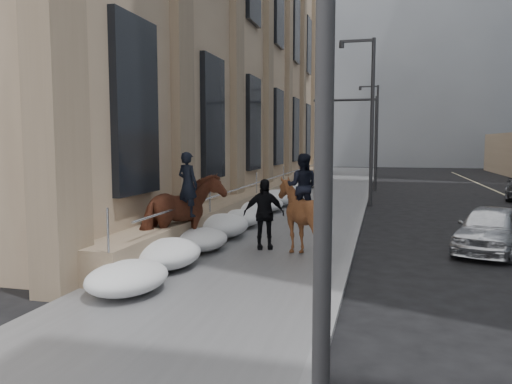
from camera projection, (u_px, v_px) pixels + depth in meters
ground at (226, 277)px, 11.48m from camera, size 140.00×140.00×0.00m
sidewalk at (298, 214)px, 21.12m from camera, size 5.00×80.00×0.12m
curb at (361, 216)px, 20.48m from camera, size 0.24×80.00×0.12m
limestone_building at (242, 49)px, 31.14m from camera, size 6.10×44.00×18.00m
bg_building_mid at (389, 61)px, 66.99m from camera, size 30.00×12.00×28.00m
bg_building_far at (325, 100)px, 81.41m from camera, size 24.00×12.00×20.00m
streetlight_mid at (369, 111)px, 23.86m from camera, size 1.71×0.24×8.00m
streetlight_far at (375, 125)px, 43.15m from camera, size 1.71×0.24×8.00m
traffic_signal at (361, 128)px, 31.80m from camera, size 4.10×0.22×6.00m
snow_bank at (254, 209)px, 19.60m from camera, size 1.70×18.10×0.76m
mounted_horse_left at (183, 213)px, 13.22m from camera, size 1.94×2.74×2.71m
mounted_horse_right at (301, 213)px, 13.06m from camera, size 1.69×1.89×2.68m
pedestrian at (264, 214)px, 13.88m from camera, size 1.24×0.84×1.96m
car_silver at (491, 229)px, 14.03m from camera, size 2.80×4.17×1.32m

